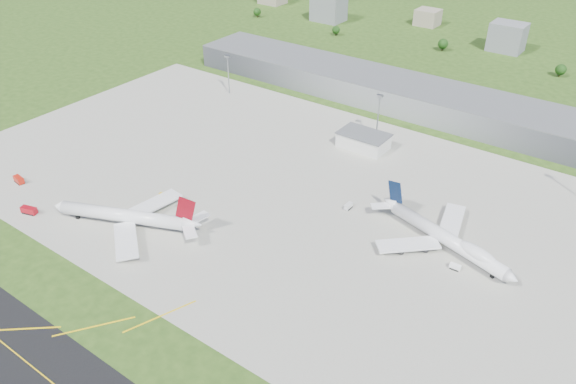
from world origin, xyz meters
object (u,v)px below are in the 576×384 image
Objects in this scene: airliner_blue_quad at (447,239)px; van_white_far at (455,267)px; airliner_red_twin at (128,217)px; van_white_near at (348,206)px; fire_truck at (29,211)px; crash_tender at (19,180)px; tug_yellow at (163,195)px.

airliner_blue_quad is 15.24× the size of van_white_far.
airliner_red_twin is 98.25m from van_white_near.
airliner_red_twin reaches higher than van_white_far.
van_white_far is (171.12, 76.16, -0.49)m from fire_truck.
crash_tender is at bearing -164.69° from van_white_far.
tug_yellow is at bearing -144.84° from airliner_blue_quad.
fire_truck is (-44.43, -20.15, -3.47)m from airliner_red_twin.
airliner_blue_quad is 13.79× the size of van_white_near.
crash_tender reaches higher than van_white_far.
van_white_far is at bearing 24.89° from crash_tender.
crash_tender is at bearing -16.84° from airliner_red_twin.
tug_yellow is at bearing -169.41° from van_white_far.
airliner_red_twin is 73.07m from crash_tender.
van_white_near is (-47.61, 1.67, -3.77)m from airliner_blue_quad.
airliner_blue_quad is 131.20m from tug_yellow.
airliner_red_twin is 8.43× the size of fire_truck.
fire_truck is at bearing 128.59° from van_white_near.
fire_truck is at bearing 1.55° from airliner_red_twin.
van_white_near is at bearing 35.06° from crash_tender.
fire_truck is at bearing -135.10° from airliner_blue_quad.
airliner_red_twin is 10.04× the size of crash_tender.
airliner_blue_quad is at bearing -90.92° from van_white_near.
airliner_red_twin reaches higher than tug_yellow.
crash_tender reaches higher than tug_yellow.
van_white_far is (126.68, 56.02, -3.96)m from airliner_red_twin.
van_white_near is (70.65, 68.17, -3.86)m from airliner_red_twin.
van_white_near is at bearing -158.87° from airliner_red_twin.
van_white_far is at bearing 7.32° from fire_truck.
crash_tender is 1.49× the size of van_white_far.
van_white_near is 1.11× the size of van_white_far.
airliner_blue_quad is 20.15× the size of tug_yellow.
tug_yellow is 0.76× the size of van_white_far.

